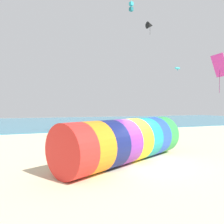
% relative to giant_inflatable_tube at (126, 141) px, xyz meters
% --- Properties ---
extents(ground_plane, '(120.00, 120.00, 0.00)m').
position_rel_giant_inflatable_tube_xyz_m(ground_plane, '(0.92, -1.05, -1.22)').
color(ground_plane, beige).
extents(sea, '(120.00, 40.00, 0.10)m').
position_rel_giant_inflatable_tube_xyz_m(sea, '(0.92, 36.22, -1.17)').
color(sea, teal).
rests_on(sea, ground).
extents(giant_inflatable_tube, '(8.82, 6.04, 2.44)m').
position_rel_giant_inflatable_tube_xyz_m(giant_inflatable_tube, '(0.00, 0.00, 0.00)').
color(giant_inflatable_tube, red).
rests_on(giant_inflatable_tube, ground).
extents(kite_handler, '(0.42, 0.40, 1.77)m').
position_rel_giant_inflatable_tube_xyz_m(kite_handler, '(4.50, 3.15, -0.31)').
color(kite_handler, black).
rests_on(kite_handler, ground).
extents(kite_black_delta, '(1.13, 1.05, 1.86)m').
position_rel_giant_inflatable_tube_xyz_m(kite_black_delta, '(11.72, 16.24, 13.73)').
color(kite_black_delta, black).
extents(kite_cyan_parafoil, '(0.78, 0.35, 0.43)m').
position_rel_giant_inflatable_tube_xyz_m(kite_cyan_parafoil, '(11.53, 9.91, 6.50)').
color(kite_cyan_parafoil, '#2DB2C6').
extents(kite_cyan_box, '(0.41, 0.41, 0.94)m').
position_rel_giant_inflatable_tube_xyz_m(kite_cyan_box, '(4.75, 8.62, 11.97)').
color(kite_cyan_box, '#2DB2C6').
extents(kite_magenta_diamond, '(0.74, 1.22, 2.83)m').
position_rel_giant_inflatable_tube_xyz_m(kite_magenta_diamond, '(8.21, 1.00, 4.96)').
color(kite_magenta_diamond, '#D1339E').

